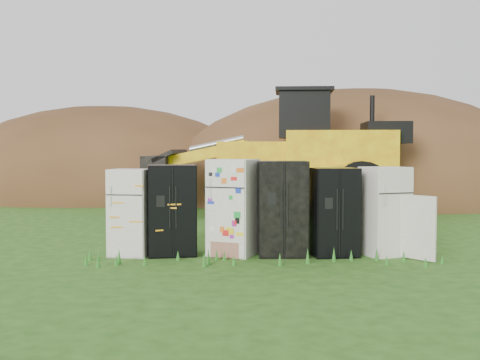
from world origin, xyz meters
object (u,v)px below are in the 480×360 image
(fridge_sticker, at_px, (233,207))
(fridge_open_door, at_px, (385,211))
(fridge_black_right, at_px, (334,212))
(fridge_leftmost, at_px, (131,212))
(wheel_loader, at_px, (272,152))
(fridge_dark_mid, at_px, (283,208))
(fridge_black_side, at_px, (172,210))

(fridge_sticker, bearing_deg, fridge_open_door, 21.32)
(fridge_sticker, bearing_deg, fridge_black_right, 19.09)
(fridge_leftmost, height_order, wheel_loader, wheel_loader)
(fridge_sticker, distance_m, fridge_open_door, 2.84)
(fridge_sticker, xyz_separation_m, fridge_dark_mid, (0.93, -0.07, -0.02))
(fridge_sticker, bearing_deg, wheel_loader, 102.79)
(fridge_sticker, xyz_separation_m, fridge_open_door, (2.84, -0.02, -0.07))
(fridge_black_side, xyz_separation_m, fridge_black_right, (3.03, -0.07, -0.03))
(fridge_black_right, bearing_deg, fridge_sticker, 170.06)
(fridge_leftmost, bearing_deg, fridge_dark_mid, 8.11)
(fridge_black_right, height_order, fridge_open_door, fridge_open_door)
(fridge_sticker, relative_size, fridge_dark_mid, 1.02)
(fridge_sticker, bearing_deg, fridge_black_side, -157.58)
(fridge_open_door, bearing_deg, fridge_black_side, 159.66)
(fridge_open_door, bearing_deg, wheel_loader, 83.40)
(fridge_black_right, xyz_separation_m, fridge_open_door, (0.96, 0.07, 0.01))
(fridge_black_side, bearing_deg, fridge_dark_mid, -11.05)
(fridge_open_door, relative_size, wheel_loader, 0.21)
(fridge_dark_mid, height_order, wheel_loader, wheel_loader)
(fridge_black_side, relative_size, fridge_open_door, 1.02)
(fridge_dark_mid, distance_m, wheel_loader, 7.23)
(fridge_leftmost, distance_m, fridge_dark_mid, 2.84)
(fridge_black_side, distance_m, fridge_dark_mid, 2.08)
(fridge_open_door, bearing_deg, fridge_dark_mid, 161.15)
(fridge_sticker, height_order, fridge_dark_mid, fridge_sticker)
(fridge_dark_mid, bearing_deg, fridge_sticker, 175.23)
(fridge_dark_mid, bearing_deg, fridge_leftmost, 178.96)
(wheel_loader, bearing_deg, fridge_sticker, -94.68)
(fridge_black_side, bearing_deg, wheel_loader, 62.74)
(fridge_black_side, relative_size, fridge_sticker, 0.94)
(fridge_dark_mid, height_order, fridge_black_right, fridge_dark_mid)
(fridge_black_right, bearing_deg, wheel_loader, 88.81)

